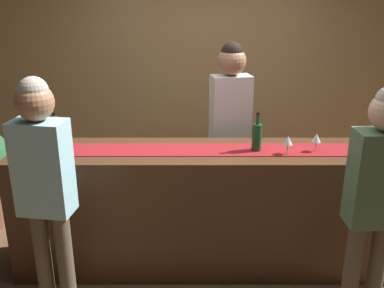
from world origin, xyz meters
name	(u,v)px	position (x,y,z in m)	size (l,w,h in m)	color
ground_plane	(204,262)	(0.00, 0.00, 0.00)	(10.00, 10.00, 0.00)	brown
back_wall	(201,56)	(0.00, 1.90, 1.45)	(6.00, 0.12, 2.90)	tan
bar_counter	(205,209)	(0.00, 0.00, 0.50)	(2.97, 0.60, 1.00)	#472B19
counter_runner_cloth	(205,150)	(0.00, 0.00, 1.00)	(2.82, 0.28, 0.01)	maroon
wine_bottle_green	(256,137)	(0.38, -0.01, 1.12)	(0.07, 0.07, 0.30)	#194723
wine_bottle_amber	(56,137)	(-1.12, -0.02, 1.12)	(0.07, 0.07, 0.30)	brown
wine_glass_near_customer	(316,138)	(0.82, -0.04, 1.11)	(0.07, 0.07, 0.14)	silver
wine_glass_mid_counter	(287,141)	(0.60, -0.09, 1.11)	(0.07, 0.07, 0.14)	silver
bartender	(230,118)	(0.23, 0.58, 1.09)	(0.37, 0.26, 1.75)	#26262B
customer_sipping	(376,188)	(1.03, -0.69, 1.01)	(0.34, 0.23, 1.64)	brown
customer_browsing	(43,177)	(-1.05, -0.57, 1.03)	(0.37, 0.25, 1.67)	brown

